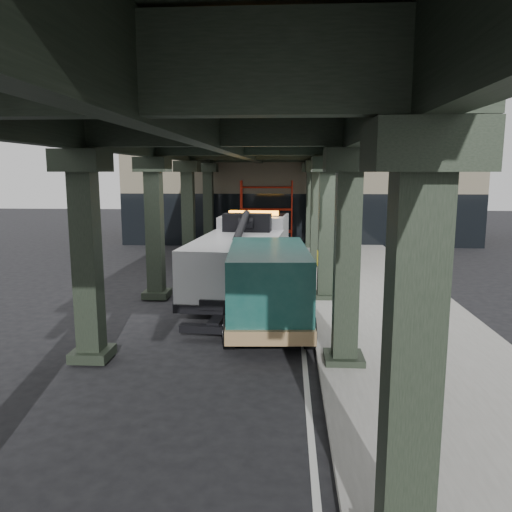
% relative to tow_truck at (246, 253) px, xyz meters
% --- Properties ---
extents(ground, '(90.00, 90.00, 0.00)m').
position_rel_tow_truck_xyz_m(ground, '(0.29, -3.08, -1.51)').
color(ground, black).
rests_on(ground, ground).
extents(sidewalk, '(5.00, 40.00, 0.15)m').
position_rel_tow_truck_xyz_m(sidewalk, '(4.79, -1.08, -1.43)').
color(sidewalk, gray).
rests_on(sidewalk, ground).
extents(lane_stripe, '(0.12, 38.00, 0.01)m').
position_rel_tow_truck_xyz_m(lane_stripe, '(1.99, -1.08, -1.50)').
color(lane_stripe, silver).
rests_on(lane_stripe, ground).
extents(viaduct, '(7.40, 32.00, 6.40)m').
position_rel_tow_truck_xyz_m(viaduct, '(-0.11, -1.08, 3.95)').
color(viaduct, black).
rests_on(viaduct, ground).
extents(building, '(22.00, 10.00, 8.00)m').
position_rel_tow_truck_xyz_m(building, '(2.29, 16.92, 2.49)').
color(building, '#C6B793').
rests_on(building, ground).
extents(scaffolding, '(3.08, 0.88, 4.00)m').
position_rel_tow_truck_xyz_m(scaffolding, '(0.29, 11.56, 0.60)').
color(scaffolding, red).
rests_on(scaffolding, ground).
extents(tow_truck, '(3.38, 9.61, 3.09)m').
position_rel_tow_truck_xyz_m(tow_truck, '(0.00, 0.00, 0.00)').
color(tow_truck, black).
rests_on(tow_truck, ground).
extents(towed_van, '(2.69, 6.03, 2.39)m').
position_rel_tow_truck_xyz_m(towed_van, '(0.99, -4.07, -0.22)').
color(towed_van, '#113F3A').
rests_on(towed_van, ground).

